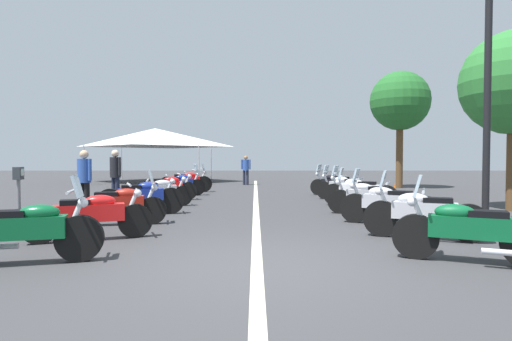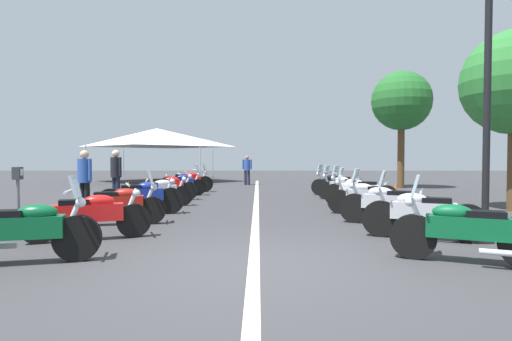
{
  "view_description": "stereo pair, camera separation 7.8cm",
  "coord_description": "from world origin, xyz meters",
  "px_view_note": "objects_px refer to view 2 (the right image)",
  "views": [
    {
      "loc": [
        -5.39,
        0.02,
        1.46
      ],
      "look_at": [
        6.07,
        0.0,
        1.09
      ],
      "focal_mm": 28.7,
      "sensor_mm": 36.0,
      "label": 1
    },
    {
      "loc": [
        -5.39,
        -0.06,
        1.46
      ],
      "look_at": [
        6.07,
        0.0,
        1.09
      ],
      "focal_mm": 28.7,
      "sensor_mm": 36.0,
      "label": 2
    }
  ],
  "objects_px": {
    "motorcycle_right_row_6": "(336,184)",
    "street_lamp_twin_globe": "(488,54)",
    "traffic_cone_2": "(129,190)",
    "traffic_cone_1": "(396,193)",
    "parking_meter": "(18,189)",
    "event_tent": "(157,138)",
    "motorcycle_left_row_5": "(167,187)",
    "motorcycle_right_row_0": "(464,230)",
    "motorcycle_right_row_4": "(359,191)",
    "roadside_tree_0": "(402,101)",
    "motorcycle_right_row_2": "(387,203)",
    "motorcycle_left_row_6": "(180,184)",
    "bystander_0": "(247,168)",
    "motorcycle_left_row_0": "(26,230)",
    "traffic_cone_0": "(120,193)",
    "motorcycle_left_row_4": "(157,192)",
    "motorcycle_left_row_7": "(187,181)",
    "bystander_1": "(116,172)",
    "bystander_2": "(85,177)",
    "motorcycle_right_row_3": "(368,197)",
    "motorcycle_left_row_3": "(141,196)",
    "motorcycle_left_row_2": "(119,204)",
    "motorcycle_left_row_1": "(89,215)",
    "motorcycle_right_row_1": "(421,213)",
    "motorcycle_right_row_5": "(346,187)"
  },
  "relations": [
    {
      "from": "motorcycle_left_row_6",
      "to": "street_lamp_twin_globe",
      "type": "relative_size",
      "value": 0.38
    },
    {
      "from": "event_tent",
      "to": "parking_meter",
      "type": "bearing_deg",
      "value": -173.9
    },
    {
      "from": "traffic_cone_2",
      "to": "traffic_cone_1",
      "type": "bearing_deg",
      "value": -97.18
    },
    {
      "from": "motorcycle_left_row_7",
      "to": "parking_meter",
      "type": "relative_size",
      "value": 1.67
    },
    {
      "from": "motorcycle_right_row_3",
      "to": "traffic_cone_1",
      "type": "height_order",
      "value": "motorcycle_right_row_3"
    },
    {
      "from": "motorcycle_left_row_2",
      "to": "motorcycle_right_row_6",
      "type": "distance_m",
      "value": 9.01
    },
    {
      "from": "motorcycle_left_row_4",
      "to": "motorcycle_right_row_3",
      "type": "xyz_separation_m",
      "value": [
        -1.7,
        -5.77,
        0.01
      ]
    },
    {
      "from": "motorcycle_right_row_0",
      "to": "motorcycle_right_row_4",
      "type": "xyz_separation_m",
      "value": [
        6.47,
        -0.15,
        0.01
      ]
    },
    {
      "from": "motorcycle_left_row_6",
      "to": "bystander_0",
      "type": "bearing_deg",
      "value": 45.75
    },
    {
      "from": "motorcycle_left_row_1",
      "to": "motorcycle_right_row_2",
      "type": "relative_size",
      "value": 1.04
    },
    {
      "from": "bystander_0",
      "to": "motorcycle_right_row_4",
      "type": "bearing_deg",
      "value": 35.5
    },
    {
      "from": "motorcycle_right_row_4",
      "to": "bystander_2",
      "type": "height_order",
      "value": "bystander_2"
    },
    {
      "from": "motorcycle_left_row_5",
      "to": "motorcycle_right_row_0",
      "type": "xyz_separation_m",
      "value": [
        -8.26,
        -5.92,
        0.02
      ]
    },
    {
      "from": "motorcycle_left_row_7",
      "to": "bystander_0",
      "type": "height_order",
      "value": "bystander_0"
    },
    {
      "from": "motorcycle_left_row_0",
      "to": "motorcycle_left_row_7",
      "type": "height_order",
      "value": "motorcycle_left_row_7"
    },
    {
      "from": "motorcycle_left_row_5",
      "to": "traffic_cone_2",
      "type": "distance_m",
      "value": 1.69
    },
    {
      "from": "motorcycle_left_row_0",
      "to": "bystander_0",
      "type": "height_order",
      "value": "bystander_0"
    },
    {
      "from": "bystander_1",
      "to": "motorcycle_right_row_0",
      "type": "bearing_deg",
      "value": 83.21
    },
    {
      "from": "motorcycle_left_row_3",
      "to": "street_lamp_twin_globe",
      "type": "distance_m",
      "value": 8.48
    },
    {
      "from": "bystander_0",
      "to": "motorcycle_left_row_7",
      "type": "bearing_deg",
      "value": -11.92
    },
    {
      "from": "motorcycle_left_row_2",
      "to": "bystander_0",
      "type": "xyz_separation_m",
      "value": [
        12.92,
        -2.41,
        0.45
      ]
    },
    {
      "from": "motorcycle_left_row_1",
      "to": "parking_meter",
      "type": "bearing_deg",
      "value": 158.89
    },
    {
      "from": "motorcycle_left_row_6",
      "to": "traffic_cone_2",
      "type": "distance_m",
      "value": 1.87
    },
    {
      "from": "traffic_cone_2",
      "to": "bystander_0",
      "type": "height_order",
      "value": "bystander_0"
    },
    {
      "from": "motorcycle_right_row_6",
      "to": "street_lamp_twin_globe",
      "type": "xyz_separation_m",
      "value": [
        -7.06,
        -1.72,
        3.1
      ]
    },
    {
      "from": "motorcycle_right_row_6",
      "to": "motorcycle_right_row_2",
      "type": "bearing_deg",
      "value": 119.02
    },
    {
      "from": "motorcycle_left_row_6",
      "to": "motorcycle_right_row_2",
      "type": "xyz_separation_m",
      "value": [
        -6.6,
        -5.75,
        0.01
      ]
    },
    {
      "from": "bystander_1",
      "to": "bystander_2",
      "type": "xyz_separation_m",
      "value": [
        -2.18,
        0.05,
        -0.03
      ]
    },
    {
      "from": "traffic_cone_2",
      "to": "bystander_0",
      "type": "relative_size",
      "value": 0.4
    },
    {
      "from": "street_lamp_twin_globe",
      "to": "bystander_1",
      "type": "bearing_deg",
      "value": 65.26
    },
    {
      "from": "motorcycle_left_row_7",
      "to": "parking_meter",
      "type": "distance_m",
      "value": 9.99
    },
    {
      "from": "traffic_cone_0",
      "to": "bystander_2",
      "type": "relative_size",
      "value": 0.37
    },
    {
      "from": "motorcycle_left_row_5",
      "to": "motorcycle_right_row_0",
      "type": "bearing_deg",
      "value": -67.3
    },
    {
      "from": "bystander_0",
      "to": "traffic_cone_0",
      "type": "bearing_deg",
      "value": -10.17
    },
    {
      "from": "motorcycle_left_row_4",
      "to": "traffic_cone_2",
      "type": "xyz_separation_m",
      "value": [
        2.48,
        1.64,
        -0.16
      ]
    },
    {
      "from": "motorcycle_right_row_2",
      "to": "motorcycle_left_row_3",
      "type": "bearing_deg",
      "value": 11.13
    },
    {
      "from": "motorcycle_left_row_0",
      "to": "motorcycle_left_row_4",
      "type": "relative_size",
      "value": 0.96
    },
    {
      "from": "motorcycle_right_row_0",
      "to": "motorcycle_right_row_6",
      "type": "bearing_deg",
      "value": -67.38
    },
    {
      "from": "motorcycle_left_row_4",
      "to": "event_tent",
      "type": "height_order",
      "value": "event_tent"
    },
    {
      "from": "parking_meter",
      "to": "traffic_cone_2",
      "type": "distance_m",
      "value": 7.45
    },
    {
      "from": "motorcycle_left_row_3",
      "to": "motorcycle_right_row_5",
      "type": "relative_size",
      "value": 1.12
    },
    {
      "from": "motorcycle_left_row_7",
      "to": "motorcycle_right_row_2",
      "type": "bearing_deg",
      "value": -71.02
    },
    {
      "from": "roadside_tree_0",
      "to": "motorcycle_right_row_2",
      "type": "bearing_deg",
      "value": 159.42
    },
    {
      "from": "parking_meter",
      "to": "event_tent",
      "type": "xyz_separation_m",
      "value": [
        17.39,
        1.86,
        1.75
      ]
    },
    {
      "from": "motorcycle_right_row_6",
      "to": "roadside_tree_0",
      "type": "bearing_deg",
      "value": -103.05
    },
    {
      "from": "motorcycle_right_row_4",
      "to": "event_tent",
      "type": "height_order",
      "value": "event_tent"
    },
    {
      "from": "motorcycle_right_row_4",
      "to": "motorcycle_right_row_1",
      "type": "bearing_deg",
      "value": 118.99
    },
    {
      "from": "motorcycle_right_row_3",
      "to": "motorcycle_left_row_1",
      "type": "bearing_deg",
      "value": 49.41
    },
    {
      "from": "motorcycle_left_row_1",
      "to": "motorcycle_left_row_7",
      "type": "xyz_separation_m",
      "value": [
        9.89,
        -0.02,
        0.03
      ]
    },
    {
      "from": "traffic_cone_0",
      "to": "motorcycle_left_row_4",
      "type": "bearing_deg",
      "value": -129.79
    }
  ]
}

